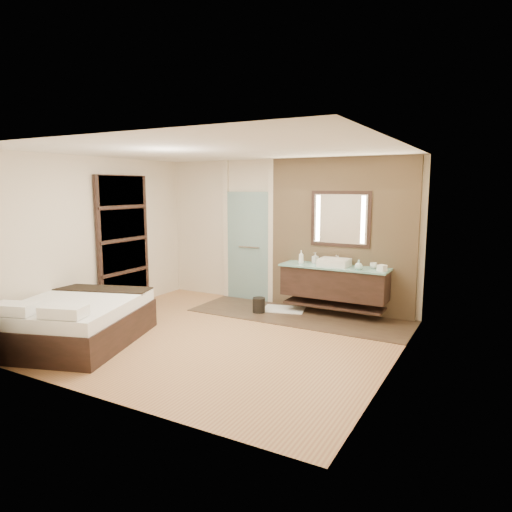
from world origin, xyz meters
The scene contains 15 objects.
floor centered at (0.00, 0.00, 0.00)m, with size 5.00×5.00×0.00m, color #9B6241.
tile_strip centered at (0.60, 1.60, 0.01)m, with size 3.80×1.30×0.01m, color #38251F.
stone_wall centered at (1.10, 2.21, 1.35)m, with size 2.60×0.08×2.70m, color tan.
vanity centered at (1.10, 1.92, 0.58)m, with size 1.85×0.55×0.88m.
mirror_unit centered at (1.10, 2.16, 1.65)m, with size 1.06×0.04×0.96m.
frosted_door centered at (-0.75, 2.20, 1.14)m, with size 1.10×0.12×2.70m.
shoji_partition centered at (-2.43, 0.60, 1.21)m, with size 0.06×1.20×2.40m.
bed centered at (-1.65, -1.16, 0.31)m, with size 2.10×2.35×0.76m.
bath_mat centered at (0.21, 1.81, 0.02)m, with size 0.72×0.50×0.02m, color white.
waste_bin centered at (-0.10, 1.43, 0.14)m, with size 0.22×0.22×0.27m, color black.
tissue_box centered at (1.92, 1.82, 0.92)m, with size 0.12×0.12×0.10m, color white.
soap_bottle_a centered at (0.50, 1.87, 0.98)m, with size 0.09×0.09×0.23m, color white.
soap_bottle_b centered at (0.70, 2.03, 0.96)m, with size 0.09×0.09×0.19m, color #B2B2B2.
soap_bottle_c centered at (1.56, 1.77, 0.95)m, with size 0.13×0.13×0.16m, color silver.
cup centered at (1.74, 2.01, 0.91)m, with size 0.12×0.12×0.09m, color white.
Camera 1 is at (3.59, -5.41, 2.20)m, focal length 32.00 mm.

